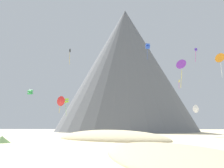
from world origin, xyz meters
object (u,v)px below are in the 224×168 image
object	(u,v)px
rock_massif	(128,74)
kite_white_low	(196,109)
kite_orange_mid	(220,58)
kite_lime_low	(66,101)
kite_yellow_mid	(179,82)
kite_red_low	(61,101)
kite_green_low	(30,92)
bush_ridge_crest	(97,139)
kite_black_high	(70,51)
bush_low_patch	(2,139)
kite_blue_high	(148,46)
kite_indigo_mid	(196,50)
kite_violet_mid	(181,65)

from	to	relation	value
rock_massif	kite_white_low	size ratio (longest dim) A/B	30.26
kite_orange_mid	kite_white_low	distance (m)	23.37
kite_lime_low	kite_yellow_mid	size ratio (longest dim) A/B	2.04
kite_red_low	kite_green_low	bearing A→B (deg)	158.74
kite_lime_low	kite_yellow_mid	world-z (taller)	kite_yellow_mid
kite_yellow_mid	bush_ridge_crest	bearing A→B (deg)	-137.91
kite_black_high	kite_white_low	bearing A→B (deg)	66.69
bush_ridge_crest	rock_massif	xyz separation A→B (m)	(3.91, 82.00, 28.90)
bush_low_patch	kite_lime_low	size ratio (longest dim) A/B	0.48
kite_blue_high	kite_indigo_mid	xyz separation A→B (m)	(13.16, -9.93, -4.83)
kite_red_low	kite_green_low	distance (m)	20.32
kite_violet_mid	kite_black_high	distance (m)	36.90
rock_massif	kite_orange_mid	size ratio (longest dim) A/B	12.62
rock_massif	kite_white_low	xyz separation A→B (m)	(22.64, -42.09, -21.12)
bush_ridge_crest	kite_yellow_mid	size ratio (longest dim) A/B	0.44
kite_orange_mid	kite_yellow_mid	world-z (taller)	kite_orange_mid
bush_low_patch	kite_green_low	xyz separation A→B (m)	(-11.75, 36.43, 12.55)
kite_indigo_mid	kite_yellow_mid	world-z (taller)	kite_indigo_mid
kite_blue_high	kite_orange_mid	distance (m)	26.90
kite_black_high	kite_white_low	size ratio (longest dim) A/B	1.98
bush_ridge_crest	kite_yellow_mid	xyz separation A→B (m)	(20.52, 34.54, 15.65)
bush_low_patch	kite_violet_mid	size ratio (longest dim) A/B	0.41
kite_orange_mid	kite_indigo_mid	size ratio (longest dim) A/B	1.48
bush_ridge_crest	kite_red_low	distance (m)	22.65
bush_ridge_crest	rock_massif	bearing A→B (deg)	87.27
kite_violet_mid	kite_white_low	bearing A→B (deg)	-75.78
kite_orange_mid	kite_indigo_mid	xyz separation A→B (m)	(-3.52, 8.76, 5.00)
kite_lime_low	kite_orange_mid	distance (m)	47.57
bush_low_patch	kite_lime_low	world-z (taller)	kite_lime_low
bush_low_patch	kite_violet_mid	bearing A→B (deg)	31.98
rock_massif	kite_orange_mid	xyz separation A→B (m)	(24.14, -62.54, -9.91)
bush_ridge_crest	kite_red_low	size ratio (longest dim) A/B	0.29
kite_blue_high	kite_black_high	distance (m)	26.08
kite_orange_mid	kite_indigo_mid	world-z (taller)	kite_indigo_mid
kite_orange_mid	kite_yellow_mid	bearing A→B (deg)	-19.22
kite_indigo_mid	kite_green_low	world-z (taller)	kite_indigo_mid
rock_massif	kite_black_high	bearing A→B (deg)	-109.44
rock_massif	kite_indigo_mid	size ratio (longest dim) A/B	18.72
kite_lime_low	kite_yellow_mid	distance (m)	36.58
kite_white_low	kite_red_low	bearing A→B (deg)	-178.23
kite_black_high	kite_indigo_mid	world-z (taller)	kite_black_high
kite_white_low	kite_blue_high	bearing A→B (deg)	158.05
kite_violet_mid	kite_red_low	bearing A→B (deg)	28.78
bush_low_patch	kite_blue_high	world-z (taller)	kite_blue_high
kite_red_low	kite_white_low	bearing A→B (deg)	54.13
kite_orange_mid	kite_red_low	distance (m)	41.29
kite_red_low	kite_yellow_mid	xyz separation A→B (m)	(32.31, 17.10, 7.31)
kite_yellow_mid	kite_blue_high	bearing A→B (deg)	141.29
kite_violet_mid	kite_black_high	xyz separation A→B (m)	(-31.29, 17.13, 9.44)
kite_green_low	bush_low_patch	bearing A→B (deg)	115.00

